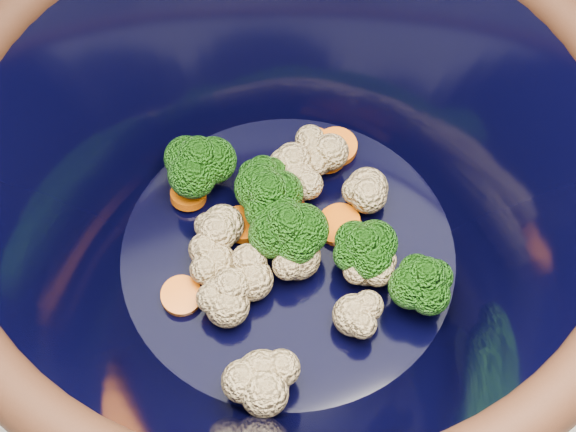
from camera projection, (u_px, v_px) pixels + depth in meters
The scene contains 2 objects.
mixing_bowl at pixel (288, 201), 0.48m from camera, with size 0.49×0.49×0.18m.
vegetable_pile at pixel (290, 228), 0.52m from camera, with size 0.17×0.19×0.05m.
Camera 1 is at (-0.06, -0.21, 1.40)m, focal length 50.00 mm.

